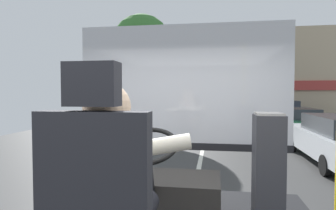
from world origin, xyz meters
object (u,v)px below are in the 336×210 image
Objects in this scene: bus_driver at (111,184)px; parked_car_green at (294,121)px; steering_console at (157,196)px; fare_box at (268,170)px; parked_car_blue at (280,112)px; parked_car_charcoal at (257,109)px.

parked_car_green is (4.07, 12.30, -0.84)m from bus_driver.
steering_console is (0.00, 1.15, -0.48)m from bus_driver.
fare_box reaches higher than parked_car_blue.
fare_box is at bearing 3.25° from steering_console.
bus_driver is 0.20× the size of parked_car_charcoal.
bus_driver is at bearing -128.30° from fare_box.
bus_driver is at bearing -90.00° from steering_console.
parked_car_charcoal is (-0.11, 10.33, -0.01)m from parked_car_green.
bus_driver is 0.71× the size of steering_console.
bus_driver is at bearing -108.31° from parked_car_green.
parked_car_green is 1.02× the size of parked_car_blue.
parked_car_green is 10.33m from parked_car_charcoal.
parked_car_blue is (0.40, 4.68, 0.11)m from parked_car_green.
bus_driver reaches higher than fare_box.
parked_car_charcoal is at bearing 79.55° from steering_console.
parked_car_charcoal is (3.01, 21.43, -0.64)m from fare_box.
steering_console is at bearing -110.06° from parked_car_green.
parked_car_green reaches higher than parked_car_charcoal.
parked_car_blue is at bearing -84.81° from parked_car_charcoal.
steering_console reaches higher than parked_car_charcoal.
bus_driver reaches higher than parked_car_green.
bus_driver is 12.99m from parked_car_green.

